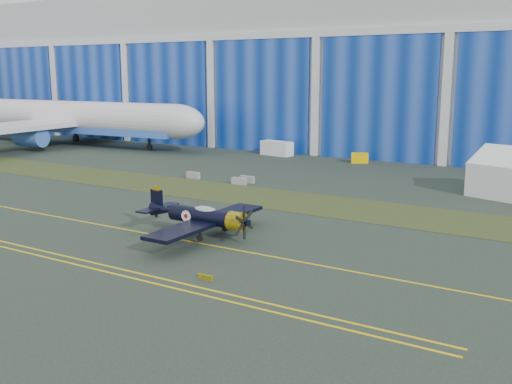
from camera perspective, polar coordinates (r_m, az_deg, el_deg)
The scene contains 12 objects.
ground at distance 65.01m, azimuth -14.10°, elevation -1.61°, with size 260.00×260.00×0.00m, color #2C3930.
grass_median at distance 75.15m, azimuth -6.44°, elevation 0.40°, with size 260.00×10.00×0.02m, color #475128.
hangar at distance 124.37m, azimuth 10.46°, elevation 11.49°, with size 220.00×45.70×30.00m.
taxiway_centreline at distance 61.75m, azimuth -17.42°, elevation -2.46°, with size 200.00×0.20×0.02m, color yellow.
guard_board_right at distance 42.17m, azimuth -4.81°, elevation -8.09°, with size 1.20×0.15×0.35m, color yellow.
warbird at distance 52.19m, azimuth -5.23°, elevation -2.29°, with size 11.92×14.32×4.21m.
jetliner at distance 124.67m, azimuth -17.58°, elevation 9.96°, with size 75.22×65.34×24.69m.
shipping_container at distance 104.31m, azimuth 1.99°, elevation 4.19°, with size 5.70×2.28×2.47m, color white.
tug at distance 96.98m, azimuth 9.85°, elevation 3.21°, with size 2.67×1.67×1.56m, color #FFC300.
barrier_a at distance 81.70m, azimuth -6.00°, elevation 1.59°, with size 2.00×0.60×0.90m, color #939895.
barrier_b at distance 78.13m, azimuth -0.84°, elevation 1.21°, with size 2.00×0.60×0.90m, color gray.
barrier_c at distance 76.93m, azimuth -1.62°, elevation 1.04°, with size 2.00×0.60×0.90m, color gray.
Camera 1 is at (45.92, -43.79, 14.14)m, focal length 42.00 mm.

